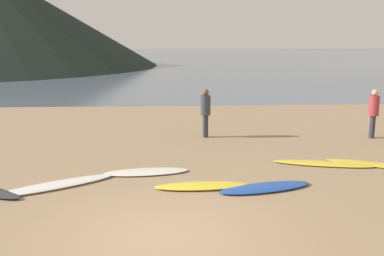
% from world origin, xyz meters
% --- Properties ---
extents(ground_plane, '(120.00, 120.00, 0.20)m').
position_xyz_m(ground_plane, '(0.00, 10.00, -0.10)').
color(ground_plane, '#997C5B').
rests_on(ground_plane, ground).
extents(ocean_water, '(140.00, 100.00, 0.01)m').
position_xyz_m(ocean_water, '(0.00, 63.54, 0.00)').
color(ocean_water, slate).
rests_on(ocean_water, ground).
extents(surfboard_2, '(2.59, 1.79, 0.08)m').
position_xyz_m(surfboard_2, '(-2.36, 2.47, 0.04)').
color(surfboard_2, white).
rests_on(surfboard_2, ground).
extents(surfboard_3, '(2.06, 0.80, 0.07)m').
position_xyz_m(surfboard_3, '(-0.42, 3.33, 0.04)').
color(surfboard_3, silver).
rests_on(surfboard_3, ground).
extents(surfboard_4, '(2.04, 0.60, 0.09)m').
position_xyz_m(surfboard_4, '(0.81, 2.25, 0.05)').
color(surfboard_4, yellow).
rests_on(surfboard_4, ground).
extents(surfboard_5, '(2.17, 1.10, 0.08)m').
position_xyz_m(surfboard_5, '(2.16, 2.09, 0.04)').
color(surfboard_5, '#1E479E').
rests_on(surfboard_5, ground).
extents(surfboard_6, '(2.55, 1.09, 0.07)m').
position_xyz_m(surfboard_6, '(4.03, 3.75, 0.03)').
color(surfboard_6, yellow).
rests_on(surfboard_6, ground).
extents(surfboard_7, '(2.46, 1.51, 0.06)m').
position_xyz_m(surfboard_7, '(5.35, 3.59, 0.03)').
color(surfboard_7, yellow).
rests_on(surfboard_7, ground).
extents(person_0, '(0.32, 0.32, 1.57)m').
position_xyz_m(person_0, '(6.63, 6.58, 0.92)').
color(person_0, '#2D2D38').
rests_on(person_0, ground).
extents(person_1, '(0.32, 0.32, 1.57)m').
position_xyz_m(person_1, '(1.31, 7.00, 0.92)').
color(person_1, '#2D2D38').
rests_on(person_1, ground).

